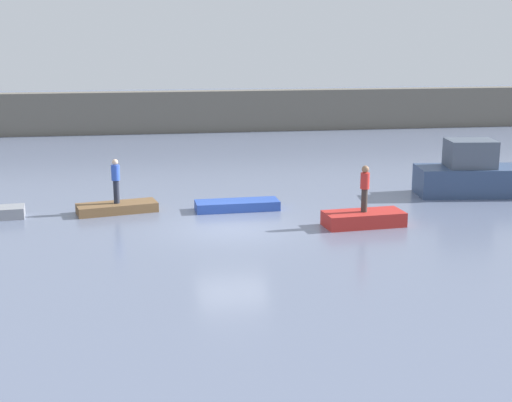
{
  "coord_description": "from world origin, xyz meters",
  "views": [
    {
      "loc": [
        -2.9,
        -24.44,
        6.85
      ],
      "look_at": [
        1.1,
        1.66,
        0.55
      ],
      "focal_mm": 51.08,
      "sensor_mm": 36.0,
      "label": 1
    }
  ],
  "objects": [
    {
      "name": "motorboat",
      "position": [
        11.23,
        3.63,
        0.82
      ],
      "size": [
        6.43,
        2.59,
        2.33
      ],
      "color": "#33476B",
      "rests_on": "ground_plane"
    },
    {
      "name": "rowboat_red",
      "position": [
        4.65,
        -0.39,
        0.26
      ],
      "size": [
        2.92,
        1.43,
        0.51
      ],
      "primitive_type": "cube",
      "rotation": [
        0.0,
        0.0,
        0.09
      ],
      "color": "red",
      "rests_on": "ground_plane"
    },
    {
      "name": "person_blue_shirt",
      "position": [
        -4.05,
        2.9,
        1.3
      ],
      "size": [
        0.32,
        0.32,
        1.7
      ],
      "color": "#232838",
      "rests_on": "rowboat_brown"
    },
    {
      "name": "rowboat_blue",
      "position": [
        0.51,
        2.59,
        0.18
      ],
      "size": [
        3.24,
        1.16,
        0.36
      ],
      "primitive_type": "cube",
      "rotation": [
        0.0,
        0.0,
        0.03
      ],
      "color": "#2B4CAD",
      "rests_on": "ground_plane"
    },
    {
      "name": "rowboat_brown",
      "position": [
        -4.05,
        2.9,
        0.18
      ],
      "size": [
        3.15,
        1.68,
        0.36
      ],
      "primitive_type": "cube",
      "rotation": [
        0.0,
        0.0,
        0.21
      ],
      "color": "brown",
      "rests_on": "ground_plane"
    },
    {
      "name": "ground_plane",
      "position": [
        0.0,
        0.0,
        0.0
      ],
      "size": [
        120.0,
        120.0,
        0.0
      ],
      "primitive_type": "plane",
      "color": "slate"
    },
    {
      "name": "embankment_wall",
      "position": [
        0.0,
        24.51,
        1.37
      ],
      "size": [
        80.0,
        1.2,
        2.74
      ],
      "primitive_type": "cube",
      "color": "#666056",
      "rests_on": "ground_plane"
    },
    {
      "name": "person_red_shirt",
      "position": [
        4.65,
        -0.39,
        1.45
      ],
      "size": [
        0.32,
        0.32,
        1.66
      ],
      "color": "#38332D",
      "rests_on": "rowboat_red"
    }
  ]
}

